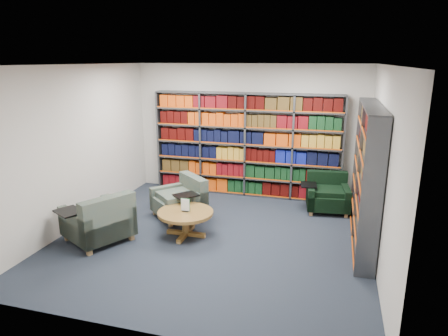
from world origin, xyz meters
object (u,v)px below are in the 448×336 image
(chair_teal_left, at_px, (183,201))
(chair_green_right, at_px, (327,195))
(chair_teal_front, at_px, (101,222))
(coffee_table, at_px, (186,216))

(chair_teal_left, relative_size, chair_green_right, 1.19)
(chair_teal_left, distance_m, chair_teal_front, 1.65)
(chair_green_right, xyz_separation_m, coffee_table, (-2.24, -1.93, 0.06))
(chair_teal_front, bearing_deg, chair_teal_left, 58.37)
(chair_green_right, distance_m, coffee_table, 2.96)
(chair_teal_left, distance_m, coffee_table, 0.90)
(coffee_table, bearing_deg, chair_teal_left, 114.69)
(chair_teal_left, height_order, chair_green_right, chair_teal_left)
(chair_teal_front, bearing_deg, coffee_table, 25.16)
(chair_green_right, height_order, chair_teal_front, chair_teal_front)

